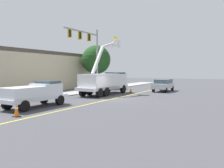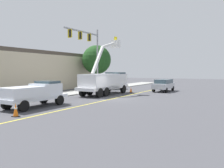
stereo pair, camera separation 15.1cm
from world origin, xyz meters
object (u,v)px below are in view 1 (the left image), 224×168
(traffic_cone_leading, at_px, (16,110))
(traffic_signal_mast, at_px, (88,46))
(utility_bucket_truck, at_px, (105,81))
(service_pickup_truck, at_px, (35,93))
(passing_minivan, at_px, (163,84))
(traffic_cone_mid_front, at_px, (131,90))

(traffic_cone_leading, bearing_deg, traffic_signal_mast, 15.56)
(traffic_cone_leading, bearing_deg, utility_bucket_truck, 4.18)
(traffic_signal_mast, bearing_deg, service_pickup_truck, -167.84)
(service_pickup_truck, relative_size, passing_minivan, 1.17)
(utility_bucket_truck, xyz_separation_m, traffic_signal_mast, (1.69, 3.38, 4.51))
(utility_bucket_truck, relative_size, traffic_signal_mast, 0.96)
(traffic_cone_leading, distance_m, traffic_signal_mast, 17.42)
(utility_bucket_truck, bearing_deg, service_pickup_truck, 176.46)
(utility_bucket_truck, relative_size, service_pickup_truck, 1.46)
(service_pickup_truck, bearing_deg, passing_minivan, -18.71)
(traffic_cone_mid_front, xyz_separation_m, traffic_signal_mast, (-2.22, 5.21, 5.78))
(passing_minivan, height_order, traffic_cone_mid_front, passing_minivan)
(utility_bucket_truck, height_order, traffic_signal_mast, traffic_signal_mast)
(traffic_signal_mast, bearing_deg, passing_minivan, -58.12)
(traffic_signal_mast, bearing_deg, traffic_cone_leading, -164.44)
(service_pickup_truck, xyz_separation_m, traffic_signal_mast, (12.56, 2.71, 5.01))
(service_pickup_truck, distance_m, traffic_cone_mid_front, 15.01)
(service_pickup_truck, relative_size, traffic_signal_mast, 0.66)
(traffic_cone_leading, bearing_deg, passing_minivan, -11.65)
(utility_bucket_truck, distance_m, service_pickup_truck, 10.90)
(passing_minivan, height_order, traffic_signal_mast, traffic_signal_mast)
(traffic_cone_mid_front, relative_size, traffic_signal_mast, 0.08)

